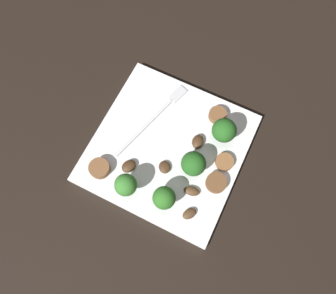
# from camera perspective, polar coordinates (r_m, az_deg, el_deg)

# --- Properties ---
(ground_plane) EXTENTS (1.40, 1.40, 0.00)m
(ground_plane) POSITION_cam_1_polar(r_m,az_deg,el_deg) (0.57, -0.00, -0.47)
(ground_plane) COLOR black
(plate) EXTENTS (0.26, 0.26, 0.01)m
(plate) POSITION_cam_1_polar(r_m,az_deg,el_deg) (0.56, -0.00, -0.24)
(plate) COLOR white
(plate) RESTS_ON ground_plane
(fork) EXTENTS (0.18, 0.06, 0.00)m
(fork) POSITION_cam_1_polar(r_m,az_deg,el_deg) (0.57, -2.13, 5.81)
(fork) COLOR silver
(fork) RESTS_ON plate
(broccoli_floret_0) EXTENTS (0.04, 0.04, 0.05)m
(broccoli_floret_0) POSITION_cam_1_polar(r_m,az_deg,el_deg) (0.50, -7.70, -6.88)
(broccoli_floret_0) COLOR #408630
(broccoli_floret_0) RESTS_ON plate
(broccoli_floret_1) EXTENTS (0.04, 0.04, 0.06)m
(broccoli_floret_1) POSITION_cam_1_polar(r_m,az_deg,el_deg) (0.53, 10.18, 2.96)
(broccoli_floret_1) COLOR #296420
(broccoli_floret_1) RESTS_ON plate
(broccoli_floret_2) EXTENTS (0.04, 0.04, 0.05)m
(broccoli_floret_2) POSITION_cam_1_polar(r_m,az_deg,el_deg) (0.50, -0.72, -9.27)
(broccoli_floret_2) COLOR #347525
(broccoli_floret_2) RESTS_ON plate
(broccoli_floret_3) EXTENTS (0.04, 0.04, 0.05)m
(broccoli_floret_3) POSITION_cam_1_polar(r_m,az_deg,el_deg) (0.51, 4.66, -3.06)
(broccoli_floret_3) COLOR #296420
(broccoli_floret_3) RESTS_ON plate
(sausage_slice_0) EXTENTS (0.04, 0.04, 0.02)m
(sausage_slice_0) POSITION_cam_1_polar(r_m,az_deg,el_deg) (0.55, -12.37, -3.83)
(sausage_slice_0) COLOR brown
(sausage_slice_0) RESTS_ON plate
(sausage_slice_1) EXTENTS (0.05, 0.05, 0.01)m
(sausage_slice_1) POSITION_cam_1_polar(r_m,az_deg,el_deg) (0.53, 8.78, -6.46)
(sausage_slice_1) COLOR brown
(sausage_slice_1) RESTS_ON plate
(sausage_slice_2) EXTENTS (0.04, 0.04, 0.01)m
(sausage_slice_2) POSITION_cam_1_polar(r_m,az_deg,el_deg) (0.57, 9.03, 5.75)
(sausage_slice_2) COLOR brown
(sausage_slice_2) RESTS_ON plate
(sausage_slice_3) EXTENTS (0.04, 0.04, 0.01)m
(sausage_slice_3) POSITION_cam_1_polar(r_m,az_deg,el_deg) (0.55, 10.25, -2.70)
(sausage_slice_3) COLOR brown
(sausage_slice_3) RESTS_ON plate
(mushroom_0) EXTENTS (0.03, 0.03, 0.01)m
(mushroom_0) POSITION_cam_1_polar(r_m,az_deg,el_deg) (0.52, 3.92, -12.05)
(mushroom_0) COLOR #4C331E
(mushroom_0) RESTS_ON plate
(mushroom_1) EXTENTS (0.03, 0.03, 0.01)m
(mushroom_1) POSITION_cam_1_polar(r_m,az_deg,el_deg) (0.54, -0.61, -3.69)
(mushroom_1) COLOR #422B19
(mushroom_1) RESTS_ON plate
(mushroom_2) EXTENTS (0.03, 0.02, 0.01)m
(mushroom_2) POSITION_cam_1_polar(r_m,az_deg,el_deg) (0.55, 5.46, 0.97)
(mushroom_2) COLOR #422B19
(mushroom_2) RESTS_ON plate
(mushroom_3) EXTENTS (0.03, 0.03, 0.01)m
(mushroom_3) POSITION_cam_1_polar(r_m,az_deg,el_deg) (0.54, -7.16, -3.50)
(mushroom_3) COLOR #422B19
(mushroom_3) RESTS_ON plate
(mushroom_4) EXTENTS (0.02, 0.03, 0.01)m
(mushroom_4) POSITION_cam_1_polar(r_m,az_deg,el_deg) (0.53, 4.34, -8.01)
(mushroom_4) COLOR #4C331E
(mushroom_4) RESTS_ON plate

